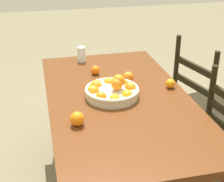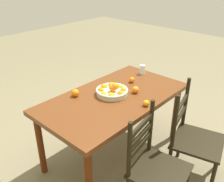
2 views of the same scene
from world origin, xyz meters
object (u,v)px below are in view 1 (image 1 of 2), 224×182
orange_loose_2 (170,83)px  drinking_glass (81,54)px  fruit_bowl (112,91)px  chair_near_window (205,106)px  orange_loose_1 (77,119)px  orange_loose_3 (128,77)px  orange_loose_0 (95,70)px  dining_table (119,108)px

orange_loose_2 → drinking_glass: size_ratio=0.53×
fruit_bowl → orange_loose_2: 0.40m
chair_near_window → drinking_glass: size_ratio=8.47×
orange_loose_1 → orange_loose_3: orange_loose_1 is taller
orange_loose_0 → orange_loose_3: size_ratio=0.87×
orange_loose_3 → orange_loose_1: bearing=-40.8°
chair_near_window → orange_loose_3: size_ratio=13.48×
dining_table → orange_loose_2: 0.38m
dining_table → orange_loose_2: orange_loose_2 is taller
orange_loose_1 → drinking_glass: bearing=170.3°
orange_loose_0 → orange_loose_1: bearing=-18.3°
orange_loose_3 → dining_table: bearing=-30.0°
dining_table → fruit_bowl: fruit_bowl is taller
orange_loose_1 → orange_loose_3: 0.62m
chair_near_window → orange_loose_1: chair_near_window is taller
fruit_bowl → drinking_glass: bearing=-172.0°
fruit_bowl → orange_loose_0: size_ratio=5.34×
dining_table → chair_near_window: (-0.29, 0.77, -0.23)m
fruit_bowl → orange_loose_2: (-0.04, 0.40, -0.01)m
dining_table → orange_loose_0: orange_loose_0 is taller
dining_table → fruit_bowl: (-0.01, -0.04, 0.12)m
orange_loose_1 → orange_loose_2: 0.72m
dining_table → orange_loose_3: 0.26m
orange_loose_0 → orange_loose_3: 0.26m
fruit_bowl → orange_loose_3: 0.25m
chair_near_window → orange_loose_3: chair_near_window is taller
chair_near_window → orange_loose_2: size_ratio=16.10×
dining_table → fruit_bowl: 0.13m
dining_table → chair_near_window: size_ratio=1.61×
dining_table → orange_loose_1: bearing=-47.1°
chair_near_window → drinking_glass: bearing=53.6°
dining_table → orange_loose_3: bearing=150.0°
chair_near_window → orange_loose_1: (0.56, -1.06, 0.35)m
dining_table → chair_near_window: chair_near_window is taller
orange_loose_2 → drinking_glass: drinking_glass is taller
chair_near_window → orange_loose_0: 0.92m
orange_loose_1 → orange_loose_3: bearing=139.2°
dining_table → orange_loose_2: (-0.05, 0.36, 0.11)m
drinking_glass → chair_near_window: bearing=67.8°
chair_near_window → orange_loose_1: bearing=103.8°
chair_near_window → fruit_bowl: size_ratio=2.92×
orange_loose_2 → drinking_glass: (-0.61, -0.49, 0.03)m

